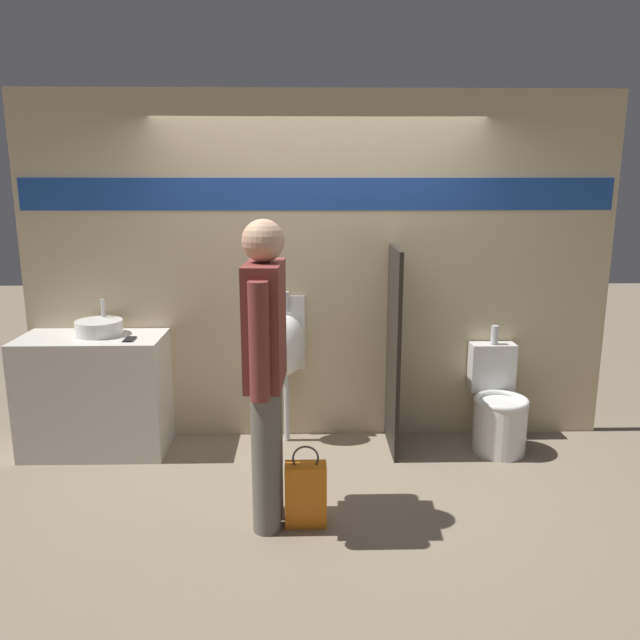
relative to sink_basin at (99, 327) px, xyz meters
name	(u,v)px	position (x,y,z in m)	size (l,w,h in m)	color
ground_plane	(321,464)	(1.66, -0.36, -0.96)	(16.00, 16.00, 0.00)	gray
display_wall	(319,269)	(1.66, 0.24, 0.40)	(4.58, 0.07, 2.70)	beige
sink_counter	(95,394)	(-0.05, -0.05, -0.51)	(1.07, 0.54, 0.90)	silver
sink_basin	(99,327)	(0.00, 0.00, 0.00)	(0.35, 0.35, 0.25)	white
cell_phone	(130,339)	(0.27, -0.16, -0.05)	(0.07, 0.14, 0.01)	black
divider_near_counter	(393,351)	(2.21, -0.07, -0.18)	(0.03, 0.56, 1.56)	#28231E
urinal_near_counter	(286,345)	(1.40, 0.10, -0.17)	(0.31, 0.25, 1.20)	silver
toilet	(498,410)	(3.03, -0.10, -0.65)	(0.41, 0.58, 0.93)	white
person_in_vest	(266,363)	(1.32, -1.13, 0.05)	(0.24, 0.64, 1.84)	#666056
shopping_bag	(306,493)	(1.55, -1.16, -0.76)	(0.25, 0.14, 0.51)	orange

